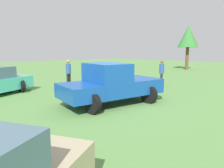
# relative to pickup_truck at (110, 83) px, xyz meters

# --- Properties ---
(ground_plane) EXTENTS (80.00, 80.00, 0.00)m
(ground_plane) POSITION_rel_pickup_truck_xyz_m (0.10, 0.04, -0.94)
(ground_plane) COLOR #5B8C47
(pickup_truck) EXTENTS (2.92, 4.82, 1.82)m
(pickup_truck) POSITION_rel_pickup_truck_xyz_m (0.00, 0.00, 0.00)
(pickup_truck) COLOR black
(pickup_truck) RESTS_ON ground_plane
(person_bystander) EXTENTS (0.39, 0.39, 1.77)m
(person_bystander) POSITION_rel_pickup_truck_xyz_m (-5.30, 1.37, 0.06)
(person_bystander) COLOR black
(person_bystander) RESTS_ON ground_plane
(person_visitor) EXTENTS (0.43, 0.43, 1.74)m
(person_visitor) POSITION_rel_pickup_truck_xyz_m (-1.07, 5.91, 0.04)
(person_visitor) COLOR black
(person_visitor) RESTS_ON ground_plane
(tree_back_left) EXTENTS (2.51, 2.51, 5.41)m
(tree_back_left) POSITION_rel_pickup_truck_xyz_m (-5.54, 18.97, 3.09)
(tree_back_left) COLOR brown
(tree_back_left) RESTS_ON ground_plane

